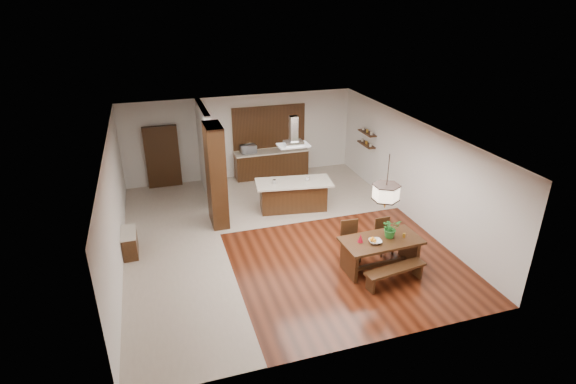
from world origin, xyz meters
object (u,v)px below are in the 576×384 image
object	(u,v)px
kitchen_island	(293,195)
island_cup	(307,179)
dining_chair_left	(351,242)
dining_chair_right	(385,237)
dining_table	(381,247)
hallway_console	(130,243)
foliage_plant	(391,228)
range_hood	(293,131)
microwave	(248,149)
pendant_lantern	(387,182)
dining_bench	(395,276)
fruit_bowl	(375,242)

from	to	relation	value
kitchen_island	island_cup	xyz separation A→B (m)	(0.41, -0.10, 0.50)
dining_chair_left	dining_chair_right	distance (m)	0.94
dining_table	dining_chair_right	distance (m)	0.75
hallway_console	foliage_plant	world-z (taller)	foliage_plant
dining_table	dining_chair_right	xyz separation A→B (m)	(0.45, 0.59, -0.12)
dining_table	range_hood	bearing A→B (deg)	105.14
foliage_plant	microwave	distance (m)	6.70
hallway_console	island_cup	xyz separation A→B (m)	(5.12, 1.09, 0.66)
pendant_lantern	island_cup	xyz separation A→B (m)	(-0.58, 3.54, -1.27)
dining_bench	kitchen_island	bearing A→B (deg)	103.21
dining_chair_left	range_hood	xyz separation A→B (m)	(-0.49, 3.09, 1.96)
foliage_plant	dining_bench	bearing A→B (deg)	-106.86
fruit_bowl	island_cup	size ratio (longest dim) A/B	2.28
fruit_bowl	range_hood	world-z (taller)	range_hood
foliage_plant	range_hood	distance (m)	4.06
range_hood	microwave	distance (m)	3.21
dining_table	range_hood	size ratio (longest dim) A/B	2.13
island_cup	microwave	bearing A→B (deg)	111.15
range_hood	island_cup	bearing A→B (deg)	-13.71
foliage_plant	island_cup	xyz separation A→B (m)	(-0.83, 3.49, -0.04)
hallway_console	pendant_lantern	size ratio (longest dim) A/B	0.67
dining_table	foliage_plant	distance (m)	0.51
dining_chair_right	pendant_lantern	bearing A→B (deg)	-128.22
foliage_plant	microwave	world-z (taller)	foliage_plant
dining_chair_left	dining_chair_right	bearing A→B (deg)	6.54
foliage_plant	island_cup	size ratio (longest dim) A/B	3.69
dining_bench	microwave	xyz separation A→B (m)	(-1.73, 7.14, 0.88)
fruit_bowl	hallway_console	bearing A→B (deg)	155.03
fruit_bowl	dining_chair_right	bearing A→B (deg)	46.19
hallway_console	pendant_lantern	xyz separation A→B (m)	(5.70, -2.46, 1.93)
dining_chair_right	range_hood	distance (m)	3.92
microwave	island_cup	bearing A→B (deg)	-77.78
dining_bench	dining_chair_right	distance (m)	1.36
dining_table	range_hood	world-z (taller)	range_hood
dining_bench	foliage_plant	distance (m)	1.11
pendant_lantern	foliage_plant	xyz separation A→B (m)	(0.25, 0.05, -1.22)
dining_table	dining_bench	bearing A→B (deg)	-87.70
dining_bench	microwave	distance (m)	7.40
dining_chair_right	fruit_bowl	size ratio (longest dim) A/B	3.10
hallway_console	foliage_plant	size ratio (longest dim) A/B	1.85
kitchen_island	fruit_bowl	bearing A→B (deg)	-69.94
dining_bench	foliage_plant	world-z (taller)	foliage_plant
island_cup	dining_chair_left	bearing A→B (deg)	-88.37
dining_chair_left	microwave	size ratio (longest dim) A/B	1.94
hallway_console	kitchen_island	world-z (taller)	kitchen_island
hallway_console	island_cup	bearing A→B (deg)	11.98
island_cup	kitchen_island	bearing A→B (deg)	166.80
island_cup	fruit_bowl	bearing A→B (deg)	-84.27
dining_chair_right	hallway_console	bearing A→B (deg)	161.87
kitchen_island	foliage_plant	bearing A→B (deg)	-62.62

